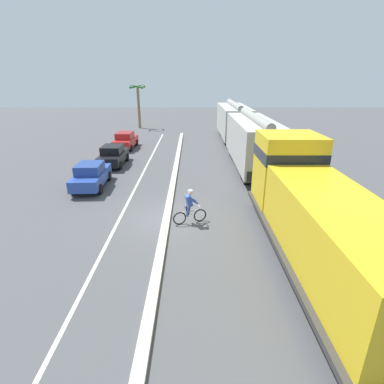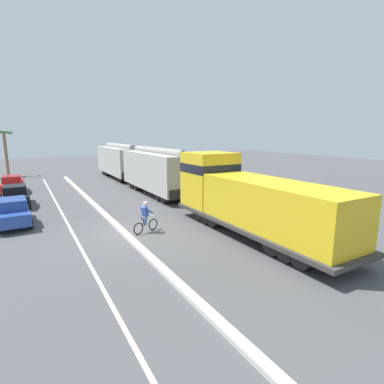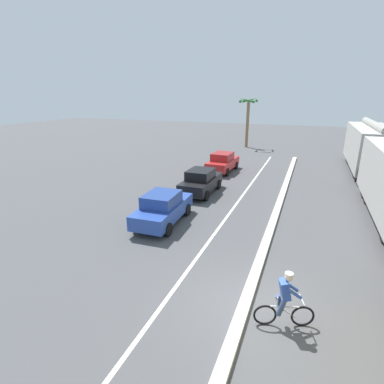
# 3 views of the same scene
# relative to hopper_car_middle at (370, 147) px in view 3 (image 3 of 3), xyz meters

# --- Properties ---
(ground_plane) EXTENTS (120.00, 120.00, 0.00)m
(ground_plane) POSITION_rel_hopper_car_middle_xyz_m (-5.96, -20.70, -2.08)
(ground_plane) COLOR #4C4C4F
(median_curb) EXTENTS (0.36, 36.00, 0.16)m
(median_curb) POSITION_rel_hopper_car_middle_xyz_m (-5.96, -14.70, -2.00)
(median_curb) COLOR beige
(median_curb) RESTS_ON ground
(lane_stripe) EXTENTS (0.14, 36.00, 0.01)m
(lane_stripe) POSITION_rel_hopper_car_middle_xyz_m (-8.36, -14.70, -2.07)
(lane_stripe) COLOR silver
(lane_stripe) RESTS_ON ground
(hopper_car_middle) EXTENTS (2.90, 10.60, 4.18)m
(hopper_car_middle) POSITION_rel_hopper_car_middle_xyz_m (0.00, 0.00, 0.00)
(hopper_car_middle) COLOR #ADAAA3
(hopper_car_middle) RESTS_ON ground
(parked_car_blue) EXTENTS (1.98, 4.27, 1.62)m
(parked_car_blue) POSITION_rel_hopper_car_middle_xyz_m (-11.18, -15.99, -1.26)
(parked_car_blue) COLOR #28479E
(parked_car_blue) RESTS_ON ground
(parked_car_black) EXTENTS (1.84, 4.20, 1.62)m
(parked_car_black) POSITION_rel_hopper_car_middle_xyz_m (-11.05, -10.72, -1.26)
(parked_car_black) COLOR black
(parked_car_black) RESTS_ON ground
(parked_car_red) EXTENTS (1.97, 4.27, 1.62)m
(parked_car_red) POSITION_rel_hopper_car_middle_xyz_m (-11.34, -4.58, -1.26)
(parked_car_red) COLOR red
(parked_car_red) RESTS_ON ground
(cyclist) EXTENTS (1.64, 0.68, 1.71)m
(cyclist) POSITION_rel_hopper_car_middle_xyz_m (-4.80, -21.14, -1.26)
(cyclist) COLOR black
(cyclist) RESTS_ON ground
(palm_tree_near) EXTENTS (2.35, 2.18, 5.95)m
(palm_tree_near) POSITION_rel_hopper_car_middle_xyz_m (-12.06, 8.50, 2.13)
(palm_tree_near) COLOR #846647
(palm_tree_near) RESTS_ON ground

